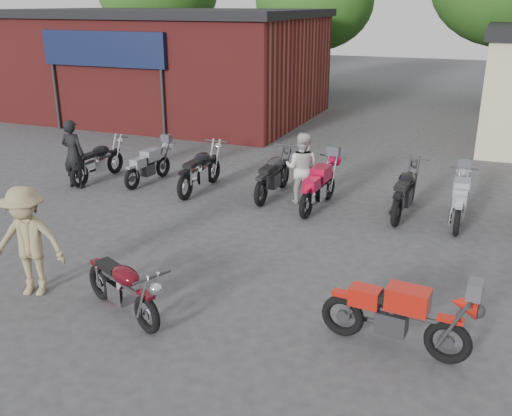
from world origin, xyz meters
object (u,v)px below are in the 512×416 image
at_px(person_tan, 28,242).
at_px(sportbike, 398,312).
at_px(row_bike_2, 200,167).
at_px(row_bike_5, 405,189).
at_px(row_bike_3, 273,172).
at_px(row_bike_0, 98,159).
at_px(row_bike_6, 460,198).
at_px(person_dark, 73,154).
at_px(row_bike_4, 319,184).
at_px(vintage_motorcycle, 122,284).
at_px(helmet, 118,295).
at_px(row_bike_1, 148,163).
at_px(person_light, 302,168).

bearing_deg(person_tan, sportbike, -11.73).
bearing_deg(row_bike_2, row_bike_5, -87.79).
xyz_separation_m(row_bike_3, row_bike_5, (3.19, -0.11, 0.00)).
relative_size(row_bike_0, row_bike_6, 1.01).
distance_m(person_dark, row_bike_4, 6.33).
height_order(vintage_motorcycle, row_bike_3, row_bike_3).
height_order(person_dark, row_bike_0, person_dark).
relative_size(row_bike_0, row_bike_4, 0.98).
height_order(helmet, row_bike_4, row_bike_4).
xyz_separation_m(row_bike_0, row_bike_5, (8.02, 0.35, 0.04)).
relative_size(vintage_motorcycle, row_bike_6, 0.96).
bearing_deg(vintage_motorcycle, sportbike, 34.19).
bearing_deg(person_dark, row_bike_0, -101.94).
distance_m(helmet, row_bike_0, 7.01).
height_order(row_bike_2, row_bike_3, row_bike_2).
xyz_separation_m(row_bike_2, row_bike_5, (5.05, 0.17, 0.00)).
bearing_deg(vintage_motorcycle, person_dark, 159.38).
relative_size(row_bike_0, row_bike_5, 0.94).
bearing_deg(row_bike_1, person_tan, -159.95).
height_order(row_bike_1, row_bike_6, row_bike_6).
height_order(sportbike, person_tan, person_tan).
bearing_deg(row_bike_1, row_bike_6, -84.74).
bearing_deg(helmet, vintage_motorcycle, -43.81).
bearing_deg(person_light, row_bike_3, -12.68).
height_order(vintage_motorcycle, row_bike_2, row_bike_2).
xyz_separation_m(person_tan, row_bike_2, (0.03, 5.90, -0.31)).
distance_m(row_bike_2, row_bike_4, 3.15).
relative_size(vintage_motorcycle, row_bike_4, 0.93).
xyz_separation_m(row_bike_1, row_bike_4, (4.73, -0.24, 0.06)).
bearing_deg(row_bike_4, vintage_motorcycle, 171.06).
bearing_deg(vintage_motorcycle, row_bike_2, 131.46).
relative_size(person_tan, row_bike_1, 1.02).
bearing_deg(person_light, row_bike_5, 179.29).
relative_size(helmet, row_bike_5, 0.12).
xyz_separation_m(person_light, row_bike_3, (-0.77, 0.15, -0.23)).
relative_size(person_dark, row_bike_5, 0.83).
distance_m(row_bike_3, row_bike_6, 4.37).
height_order(vintage_motorcycle, row_bike_6, row_bike_6).
bearing_deg(row_bike_3, helmet, 176.04).
relative_size(helmet, row_bike_0, 0.13).
relative_size(helmet, row_bike_4, 0.12).
bearing_deg(vintage_motorcycle, row_bike_3, 114.02).
bearing_deg(row_bike_6, row_bike_0, 90.48).
distance_m(row_bike_3, row_bike_5, 3.19).
bearing_deg(helmet, row_bike_4, 72.57).
bearing_deg(row_bike_6, person_dark, 95.21).
xyz_separation_m(sportbike, row_bike_3, (-3.89, 5.58, 0.03)).
bearing_deg(helmet, person_tan, -169.17).
bearing_deg(row_bike_5, person_tan, 142.88).
relative_size(person_tan, row_bike_6, 0.94).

